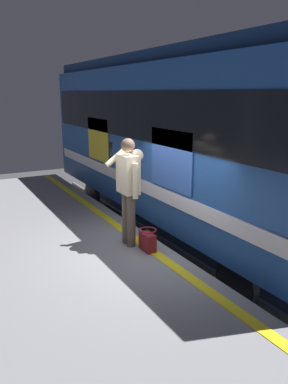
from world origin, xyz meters
name	(u,v)px	position (x,y,z in m)	size (l,w,h in m)	color
ground_plane	(164,296)	(0.00, 0.00, 0.00)	(23.58, 23.58, 0.00)	#3D3D3F
platform	(11,310)	(0.00, 2.47, 0.46)	(12.78, 4.93, 0.93)	gray
safety_line	(149,248)	(0.00, 0.30, 0.93)	(12.52, 0.16, 0.01)	yellow
track_rail_near	(217,277)	(0.00, -1.14, 0.08)	(16.61, 0.08, 0.16)	slate
track_rail_far	(273,261)	(0.00, -2.58, 0.08)	(16.61, 0.08, 0.16)	slate
train_carriage	(191,132)	(1.94, -1.86, 2.52)	(9.22, 3.12, 3.96)	#1E478C
passenger	(129,183)	(0.31, 0.49, 1.96)	(0.57, 0.55, 1.74)	brown
handbag	(148,241)	(-0.06, 0.35, 1.09)	(0.31, 0.29, 0.35)	maroon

